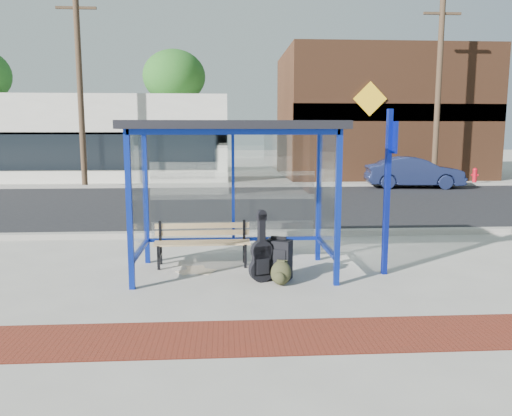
{
  "coord_description": "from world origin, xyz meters",
  "views": [
    {
      "loc": [
        -0.15,
        -7.84,
        2.24
      ],
      "look_at": [
        0.36,
        0.2,
        1.03
      ],
      "focal_mm": 35.0,
      "sensor_mm": 36.0,
      "label": 1
    }
  ],
  "objects": [
    {
      "name": "sign_post",
      "position": [
        2.41,
        -0.21,
        1.47
      ],
      "size": [
        0.13,
        0.33,
        2.61
      ],
      "rotation": [
        0.0,
        0.0,
        0.17
      ],
      "color": "navy",
      "rests_on": "ground"
    },
    {
      "name": "storefront_brown",
      "position": [
        8.0,
        18.49,
        3.2
      ],
      "size": [
        10.0,
        7.08,
        6.4
      ],
      "color": "#59331E",
      "rests_on": "ground"
    },
    {
      "name": "fire_hydrant",
      "position": [
        11.09,
        13.87,
        0.39
      ],
      "size": [
        0.32,
        0.21,
        0.72
      ],
      "rotation": [
        0.0,
        0.0,
        -0.32
      ],
      "color": "#B70D1B",
      "rests_on": "ground"
    },
    {
      "name": "street_asphalt",
      "position": [
        0.0,
        8.0,
        0.0
      ],
      "size": [
        60.0,
        10.0,
        0.0
      ],
      "primitive_type": "cube",
      "color": "black",
      "rests_on": "ground"
    },
    {
      "name": "newspaper_c",
      "position": [
        -0.63,
        0.29,
        0.0
      ],
      "size": [
        0.36,
        0.42,
        0.01
      ],
      "primitive_type": "cube",
      "rotation": [
        0.0,
        0.0,
        1.76
      ],
      "color": "white",
      "rests_on": "ground"
    },
    {
      "name": "guitar_bag",
      "position": [
        0.4,
        -0.51,
        0.38
      ],
      "size": [
        0.4,
        0.22,
        1.04
      ],
      "rotation": [
        0.0,
        0.0,
        0.31
      ],
      "color": "black",
      "rests_on": "ground"
    },
    {
      "name": "backpack",
      "position": [
        0.68,
        -0.7,
        0.18
      ],
      "size": [
        0.37,
        0.35,
        0.37
      ],
      "rotation": [
        0.0,
        0.0,
        -0.32
      ],
      "color": "#2B2C18",
      "rests_on": "ground"
    },
    {
      "name": "bench",
      "position": [
        -0.53,
        0.52,
        0.43
      ],
      "size": [
        1.63,
        0.43,
        0.76
      ],
      "rotation": [
        0.0,
        0.0,
        0.02
      ],
      "color": "black",
      "rests_on": "ground"
    },
    {
      "name": "bus_shelter",
      "position": [
        0.0,
        0.07,
        2.07
      ],
      "size": [
        3.3,
        1.8,
        2.42
      ],
      "color": "#0E269A",
      "rests_on": "ground"
    },
    {
      "name": "far_sidewalk",
      "position": [
        0.0,
        15.0,
        0.0
      ],
      "size": [
        60.0,
        4.0,
        0.01
      ],
      "primitive_type": "cube",
      "color": "#B2ADA0",
      "rests_on": "ground"
    },
    {
      "name": "curb_near",
      "position": [
        0.0,
        2.9,
        0.06
      ],
      "size": [
        60.0,
        0.25,
        0.12
      ],
      "primitive_type": "cube",
      "color": "gray",
      "rests_on": "ground"
    },
    {
      "name": "parked_car",
      "position": [
        7.69,
        12.34,
        0.64
      ],
      "size": [
        4.03,
        1.8,
        1.29
      ],
      "primitive_type": "imported",
      "rotation": [
        0.0,
        0.0,
        1.46
      ],
      "color": "#192248",
      "rests_on": "ground"
    },
    {
      "name": "newspaper_a",
      "position": [
        -0.48,
        0.1,
        0.0
      ],
      "size": [
        0.38,
        0.42,
        0.01
      ],
      "primitive_type": "cube",
      "rotation": [
        0.0,
        0.0,
        1.15
      ],
      "color": "white",
      "rests_on": "ground"
    },
    {
      "name": "newspaper_b",
      "position": [
        -0.75,
        0.11,
        0.0
      ],
      "size": [
        0.44,
        0.41,
        0.01
      ],
      "primitive_type": "cube",
      "rotation": [
        0.0,
        0.0,
        0.51
      ],
      "color": "white",
      "rests_on": "ground"
    },
    {
      "name": "storefront_white",
      "position": [
        -9.0,
        17.99,
        2.0
      ],
      "size": [
        18.0,
        6.04,
        4.0
      ],
      "color": "silver",
      "rests_on": "ground"
    },
    {
      "name": "utility_pole_west",
      "position": [
        -6.0,
        13.4,
        4.11
      ],
      "size": [
        1.6,
        0.24,
        8.0
      ],
      "color": "#4C3826",
      "rests_on": "ground"
    },
    {
      "name": "suitcase",
      "position": [
        0.67,
        -0.4,
        0.31
      ],
      "size": [
        0.46,
        0.38,
        0.68
      ],
      "rotation": [
        0.0,
        0.0,
        -0.43
      ],
      "color": "black",
      "rests_on": "ground"
    },
    {
      "name": "utility_pole_east",
      "position": [
        9.0,
        13.4,
        4.11
      ],
      "size": [
        1.6,
        0.24,
        8.0
      ],
      "color": "#4C3826",
      "rests_on": "ground"
    },
    {
      "name": "tree_right",
      "position": [
        12.5,
        22.0,
        5.45
      ],
      "size": [
        3.6,
        3.6,
        7.03
      ],
      "color": "#4C3826",
      "rests_on": "ground"
    },
    {
      "name": "curb_far",
      "position": [
        0.0,
        13.1,
        0.06
      ],
      "size": [
        60.0,
        0.25,
        0.12
      ],
      "primitive_type": "cube",
      "color": "gray",
      "rests_on": "ground"
    },
    {
      "name": "tree_mid",
      "position": [
        -3.0,
        22.0,
        5.45
      ],
      "size": [
        3.6,
        3.6,
        7.03
      ],
      "color": "#4C3826",
      "rests_on": "ground"
    },
    {
      "name": "brick_paver_strip",
      "position": [
        0.0,
        -2.6,
        0.01
      ],
      "size": [
        60.0,
        1.0,
        0.01
      ],
      "primitive_type": "cube",
      "color": "maroon",
      "rests_on": "ground"
    },
    {
      "name": "ground",
      "position": [
        0.0,
        0.0,
        0.0
      ],
      "size": [
        120.0,
        120.0,
        0.0
      ],
      "primitive_type": "plane",
      "color": "#B2ADA0",
      "rests_on": "ground"
    }
  ]
}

